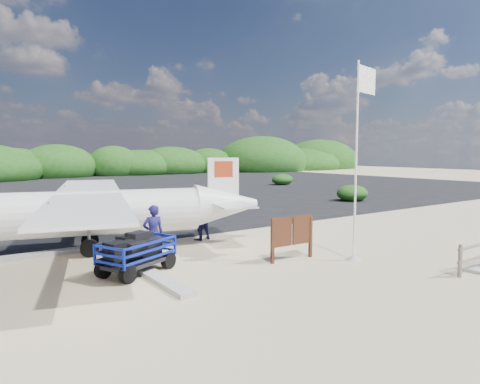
{
  "coord_description": "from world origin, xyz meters",
  "views": [
    {
      "loc": [
        -9.57,
        -11.4,
        3.75
      ],
      "look_at": [
        0.63,
        3.02,
        2.08
      ],
      "focal_mm": 32.0,
      "sensor_mm": 36.0,
      "label": 1
    }
  ],
  "objects": [
    {
      "name": "asphalt_apron",
      "position": [
        0.0,
        30.0,
        0.0
      ],
      "size": [
        90.0,
        50.0,
        0.04
      ],
      "primitive_type": null,
      "color": "#B2B2B2",
      "rests_on": "ground"
    },
    {
      "name": "flagpole",
      "position": [
        2.02,
        -1.83,
        0.0
      ],
      "size": [
        1.45,
        0.86,
        6.77
      ],
      "primitive_type": null,
      "rotation": [
        0.0,
        0.0,
        0.24
      ],
      "color": "white",
      "rests_on": "ground"
    },
    {
      "name": "baggage_cart",
      "position": [
        -4.7,
        0.99,
        0.0
      ],
      "size": [
        2.89,
        2.36,
        1.26
      ],
      "primitive_type": null,
      "rotation": [
        0.0,
        0.0,
        0.43
      ],
      "color": "#0B1DA7",
      "rests_on": "ground"
    },
    {
      "name": "crew_a",
      "position": [
        -3.76,
        1.89,
        0.99
      ],
      "size": [
        0.77,
        0.56,
        1.97
      ],
      "primitive_type": "imported",
      "rotation": [
        0.0,
        0.0,
        3.02
      ],
      "color": "#18144C",
      "rests_on": "ground"
    },
    {
      "name": "signboard",
      "position": [
        0.27,
        -0.6,
        0.0
      ],
      "size": [
        1.92,
        0.26,
        1.58
      ],
      "primitive_type": null,
      "rotation": [
        0.0,
        0.0,
        -0.04
      ],
      "color": "#4B2715",
      "rests_on": "ground"
    },
    {
      "name": "aircraft_large",
      "position": [
        13.09,
        19.65,
        0.0
      ],
      "size": [
        18.48,
        18.48,
        4.45
      ],
      "primitive_type": null,
      "rotation": [
        0.0,
        0.0,
        2.85
      ],
      "color": "#B2B2B2",
      "rests_on": "ground"
    },
    {
      "name": "vegetation_band",
      "position": [
        0.0,
        55.0,
        0.0
      ],
      "size": [
        124.0,
        8.0,
        4.4
      ],
      "primitive_type": null,
      "color": "#B2B2B2",
      "rests_on": "ground"
    },
    {
      "name": "crew_b",
      "position": [
        -0.62,
        4.25,
        0.99
      ],
      "size": [
        1.04,
        0.85,
        1.98
      ],
      "primitive_type": "imported",
      "rotation": [
        0.0,
        0.0,
        3.25
      ],
      "color": "#18144C",
      "rests_on": "ground"
    },
    {
      "name": "ground",
      "position": [
        0.0,
        0.0,
        0.0
      ],
      "size": [
        160.0,
        160.0,
        0.0
      ],
      "primitive_type": "plane",
      "color": "beige"
    }
  ]
}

